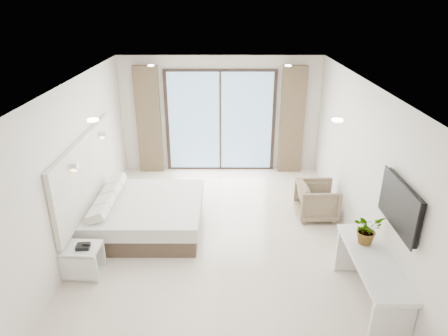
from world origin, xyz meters
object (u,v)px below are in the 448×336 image
Objects in this scene: nightstand at (83,261)px; console_desk at (372,271)px; armchair at (317,199)px; bed at (145,214)px.

console_desk is (4.06, -0.65, 0.32)m from nightstand.
nightstand is 0.33× the size of console_desk.
bed is at bearing 96.22° from armchair.
armchair reaches higher than bed.
nightstand is at bearing 170.94° from console_desk.
armchair is at bearing 7.88° from bed.
nightstand is 4.25m from armchair.
nightstand is 0.74× the size of armchair.
armchair reaches higher than nightstand.
armchair is at bearing 94.53° from console_desk.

